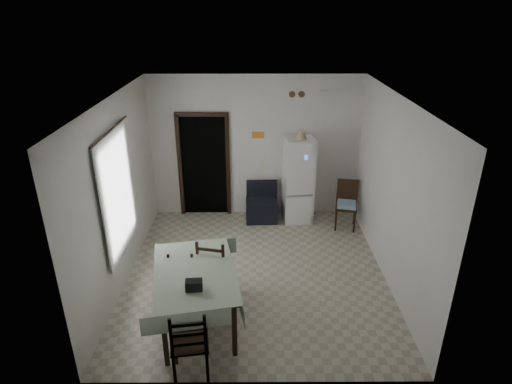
{
  "coord_description": "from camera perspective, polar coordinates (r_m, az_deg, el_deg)",
  "views": [
    {
      "loc": [
        -0.04,
        -5.97,
        4.13
      ],
      "look_at": [
        0.0,
        0.5,
        1.25
      ],
      "focal_mm": 30.0,
      "sensor_mm": 36.0,
      "label": 1
    }
  ],
  "objects": [
    {
      "name": "wall_right",
      "position": [
        6.88,
        17.8,
        -0.13
      ],
      "size": [
        0.02,
        4.5,
        2.9
      ],
      "primitive_type": null,
      "color": "silver",
      "rests_on": "ground"
    },
    {
      "name": "ceiling",
      "position": [
        6.09,
        0.03,
        12.36
      ],
      "size": [
        4.2,
        4.5,
        0.02
      ],
      "primitive_type": null,
      "color": "white",
      "rests_on": "ground"
    },
    {
      "name": "wall_front",
      "position": [
        4.58,
        0.2,
        -11.79
      ],
      "size": [
        4.2,
        0.02,
        2.9
      ],
      "primitive_type": null,
      "color": "silver",
      "rests_on": "ground"
    },
    {
      "name": "black_bag",
      "position": [
        5.48,
        -8.28,
        -12.19
      ],
      "size": [
        0.22,
        0.14,
        0.14
      ],
      "primitive_type": "cube",
      "rotation": [
        0.0,
        0.0,
        0.07
      ],
      "color": "black",
      "rests_on": "dining_table"
    },
    {
      "name": "wall_left",
      "position": [
        6.86,
        -17.81,
        -0.21
      ],
      "size": [
        0.02,
        4.5,
        2.9
      ],
      "primitive_type": null,
      "color": "silver",
      "rests_on": "ground"
    },
    {
      "name": "dining_chair_far_right",
      "position": [
        6.49,
        -5.49,
        -9.94
      ],
      "size": [
        0.53,
        0.53,
        1.04
      ],
      "primitive_type": null,
      "rotation": [
        0.0,
        0.0,
        2.93
      ],
      "color": "black",
      "rests_on": "ground"
    },
    {
      "name": "curtain_rod",
      "position": [
        6.31,
        -18.89,
        7.76
      ],
      "size": [
        0.02,
        1.6,
        0.02
      ],
      "primitive_type": "cylinder",
      "rotation": [
        1.57,
        0.0,
        0.0
      ],
      "color": "black",
      "rests_on": "ground"
    },
    {
      "name": "calendar",
      "position": [
        8.58,
        0.27,
        7.0
      ],
      "size": [
        0.28,
        0.02,
        0.4
      ],
      "primitive_type": "cube",
      "color": "white",
      "rests_on": "ground"
    },
    {
      "name": "vent_right",
      "position": [
        8.41,
        6.09,
        12.84
      ],
      "size": [
        0.12,
        0.03,
        0.12
      ],
      "primitive_type": "cylinder",
      "rotation": [
        1.57,
        0.0,
        0.0
      ],
      "color": "brown",
      "rests_on": "ground"
    },
    {
      "name": "tan_cone",
      "position": [
        8.22,
        5.98,
        7.73
      ],
      "size": [
        0.25,
        0.25,
        0.2
      ],
      "primitive_type": "cone",
      "rotation": [
        0.0,
        0.0,
        0.0
      ],
      "color": "tan",
      "rests_on": "fridge"
    },
    {
      "name": "doorway",
      "position": [
        9.02,
        -6.77,
        3.93
      ],
      "size": [
        1.06,
        0.52,
        2.22
      ],
      "color": "black",
      "rests_on": "ground"
    },
    {
      "name": "curtain",
      "position": [
        6.63,
        -17.89,
        -0.13
      ],
      "size": [
        0.02,
        1.45,
        1.85
      ],
      "primitive_type": "cube",
      "color": "white",
      "rests_on": "ground"
    },
    {
      "name": "wall_back",
      "position": [
        8.64,
        -0.07,
        5.94
      ],
      "size": [
        4.2,
        0.02,
        2.9
      ],
      "primitive_type": null,
      "color": "silver",
      "rests_on": "ground"
    },
    {
      "name": "emergency_light",
      "position": [
        8.44,
        9.38,
        12.91
      ],
      "size": [
        0.25,
        0.07,
        0.09
      ],
      "primitive_type": "cube",
      "color": "white",
      "rests_on": "ground"
    },
    {
      "name": "vent_left",
      "position": [
        8.39,
        4.84,
        12.86
      ],
      "size": [
        0.12,
        0.03,
        0.12
      ],
      "primitive_type": "cylinder",
      "rotation": [
        1.57,
        0.0,
        0.0
      ],
      "color": "brown",
      "rests_on": "ground"
    },
    {
      "name": "navy_seat",
      "position": [
        8.74,
        0.78,
        -1.39
      ],
      "size": [
        0.66,
        0.64,
        0.76
      ],
      "primitive_type": null,
      "rotation": [
        0.0,
        0.0,
        0.04
      ],
      "color": "black",
      "rests_on": "ground"
    },
    {
      "name": "corner_chair",
      "position": [
        8.56,
        11.96,
        -1.79
      ],
      "size": [
        0.49,
        0.49,
        0.96
      ],
      "primitive_type": null,
      "rotation": [
        0.0,
        0.0,
        -0.2
      ],
      "color": "black",
      "rests_on": "ground"
    },
    {
      "name": "light_switch",
      "position": [
        8.75,
        0.92,
        3.74
      ],
      "size": [
        0.08,
        0.02,
        0.12
      ],
      "primitive_type": "cube",
      "color": "beige",
      "rests_on": "ground"
    },
    {
      "name": "fridge",
      "position": [
        8.59,
        5.66,
        1.59
      ],
      "size": [
        0.63,
        0.63,
        1.75
      ],
      "primitive_type": null,
      "rotation": [
        0.0,
        0.0,
        0.12
      ],
      "color": "white",
      "rests_on": "ground"
    },
    {
      "name": "dining_chair_near_head",
      "position": [
        5.34,
        -8.85,
        -19.04
      ],
      "size": [
        0.5,
        0.5,
        1.02
      ],
      "primitive_type": null,
      "rotation": [
        0.0,
        0.0,
        3.29
      ],
      "color": "black",
      "rests_on": "ground"
    },
    {
      "name": "dining_chair_far_left",
      "position": [
        6.53,
        -9.65,
        -10.73
      ],
      "size": [
        0.39,
        0.39,
        0.89
      ],
      "primitive_type": null,
      "rotation": [
        0.0,
        0.0,
        3.16
      ],
      "color": "black",
      "rests_on": "ground"
    },
    {
      "name": "calendar_image",
      "position": [
        8.54,
        0.27,
        7.63
      ],
      "size": [
        0.24,
        0.01,
        0.14
      ],
      "primitive_type": "cube",
      "color": "orange",
      "rests_on": "ground"
    },
    {
      "name": "dining_table",
      "position": [
        6.09,
        -7.97,
        -13.76
      ],
      "size": [
        1.35,
        1.79,
        0.85
      ],
      "primitive_type": null,
      "rotation": [
        0.0,
        0.0,
        0.19
      ],
      "color": "#97AA91",
      "rests_on": "ground"
    },
    {
      "name": "ground",
      "position": [
        7.26,
        0.02,
        -10.69
      ],
      "size": [
        4.5,
        4.5,
        0.0
      ],
      "primitive_type": "plane",
      "color": "#B2A991",
      "rests_on": "ground"
    },
    {
      "name": "window_recess",
      "position": [
        6.66,
        -18.8,
        -0.13
      ],
      "size": [
        0.1,
        1.2,
        1.6
      ],
      "primitive_type": "cube",
      "color": "silver",
      "rests_on": "ground"
    }
  ]
}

